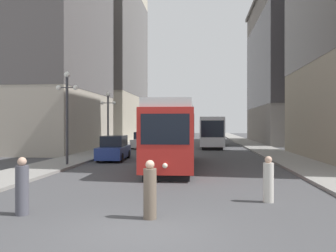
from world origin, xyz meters
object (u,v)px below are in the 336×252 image
object	(u,v)px
parked_car_left_mid	(143,141)
lamp_post_left_far	(108,113)
transit_bus	(213,130)
parked_car_left_near	(114,149)
streetcar	(173,133)
lamp_post_left_near	(67,104)
pedestrian_on_sidewalk	(22,188)
pedestrian_crossing_far	(150,191)
pedestrian_crossing_near	(268,181)

from	to	relation	value
parked_car_left_mid	lamp_post_left_far	distance (m)	8.47
transit_bus	parked_car_left_near	world-z (taller)	transit_bus
streetcar	lamp_post_left_near	size ratio (longest dim) A/B	2.11
pedestrian_on_sidewalk	transit_bus	bearing A→B (deg)	132.09
pedestrian_crossing_far	lamp_post_left_near	world-z (taller)	lamp_post_left_near
streetcar	lamp_post_left_far	bearing A→B (deg)	124.90
parked_car_left_near	pedestrian_on_sidewalk	world-z (taller)	parked_car_left_near
streetcar	pedestrian_crossing_near	size ratio (longest dim) A/B	7.80
streetcar	pedestrian_on_sidewalk	size ratio (longest dim) A/B	7.24
pedestrian_crossing_near	lamp_post_left_far	xyz separation A→B (m)	(-10.68, 18.57, 2.97)
streetcar	transit_bus	bearing A→B (deg)	79.86
pedestrian_crossing_far	lamp_post_left_near	xyz separation A→B (m)	(-6.97, 11.43, 3.18)
streetcar	pedestrian_crossing_far	xyz separation A→B (m)	(0.33, -11.93, -1.33)
pedestrian_crossing_far	lamp_post_left_far	xyz separation A→B (m)	(-6.97, 21.01, 2.94)
parked_car_left_near	lamp_post_left_near	bearing A→B (deg)	-116.46
parked_car_left_mid	lamp_post_left_far	xyz separation A→B (m)	(-1.90, -7.74, 2.86)
parked_car_left_mid	pedestrian_crossing_far	bearing A→B (deg)	-76.92
pedestrian_on_sidewalk	lamp_post_left_near	xyz separation A→B (m)	(-3.18, 11.38, 3.16)
pedestrian_crossing_near	lamp_post_left_near	bearing A→B (deg)	-103.47
pedestrian_crossing_near	lamp_post_left_far	distance (m)	21.63
transit_bus	parked_car_left_mid	bearing A→B (deg)	-158.30
parked_car_left_near	lamp_post_left_far	size ratio (longest dim) A/B	0.90
parked_car_left_near	parked_car_left_mid	distance (m)	12.97
pedestrian_crossing_far	lamp_post_left_far	distance (m)	22.33
lamp_post_left_near	transit_bus	bearing A→B (deg)	64.25
pedestrian_crossing_far	streetcar	bearing A→B (deg)	-168.98
pedestrian_on_sidewalk	pedestrian_crossing_near	bearing A→B (deg)	71.41
pedestrian_crossing_near	lamp_post_left_far	bearing A→B (deg)	-123.47
parked_car_left_near	transit_bus	bearing A→B (deg)	60.81
streetcar	parked_car_left_near	xyz separation A→B (m)	(-4.74, 3.85, -1.26)
pedestrian_crossing_near	pedestrian_on_sidewalk	xyz separation A→B (m)	(-7.51, -2.38, 0.06)
pedestrian_crossing_far	lamp_post_left_far	bearing A→B (deg)	-152.21
streetcar	transit_bus	size ratio (longest dim) A/B	1.05
pedestrian_crossing_far	pedestrian_on_sidewalk	bearing A→B (deg)	-81.39
parked_car_left_mid	lamp_post_left_far	world-z (taller)	lamp_post_left_far
parked_car_left_near	lamp_post_left_near	distance (m)	5.67
transit_bus	parked_car_left_mid	size ratio (longest dim) A/B	2.39
transit_bus	parked_car_left_near	distance (m)	17.63
pedestrian_crossing_near	parked_car_left_mid	bearing A→B (deg)	-134.92
pedestrian_crossing_near	pedestrian_crossing_far	size ratio (longest dim) A/B	0.95
streetcar	transit_bus	distance (m)	19.86
streetcar	pedestrian_crossing_far	bearing A→B (deg)	-89.68
pedestrian_crossing_near	pedestrian_on_sidewalk	world-z (taller)	pedestrian_on_sidewalk
pedestrian_on_sidewalk	parked_car_left_near	bearing A→B (deg)	148.45
parked_car_left_near	parked_car_left_mid	bearing A→B (deg)	87.12
transit_bus	parked_car_left_near	xyz separation A→B (m)	(-7.80, -15.77, -1.10)
transit_bus	lamp_post_left_far	size ratio (longest dim) A/B	2.17
streetcar	parked_car_left_mid	bearing A→B (deg)	104.46
streetcar	pedestrian_on_sidewalk	xyz separation A→B (m)	(-3.46, -11.87, -1.31)
parked_car_left_near	lamp_post_left_near	size ratio (longest dim) A/B	0.84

